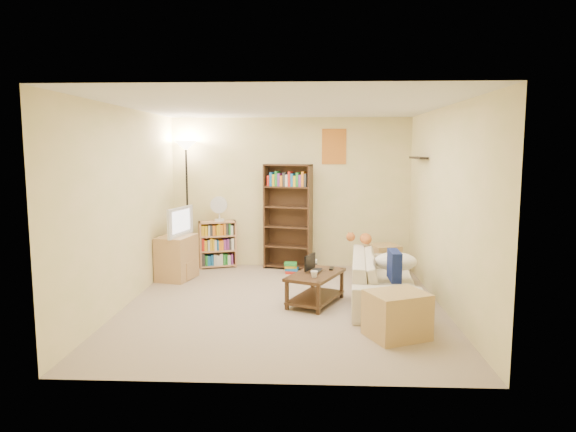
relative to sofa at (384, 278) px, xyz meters
The scene contains 19 objects.
room 1.86m from the sofa, behind, with size 4.50×4.54×2.52m.
sofa is the anchor object (origin of this frame).
navy_pillow 0.53m from the sofa, 82.65° to the right, with size 0.40×0.12×0.36m, color navy.
cream_blanket 0.27m from the sofa, 13.25° to the left, with size 0.56×0.40×0.24m, color white.
tabby_cat 0.92m from the sofa, 103.43° to the left, with size 0.48×0.20×0.16m.
coffee_table 0.91m from the sofa, 169.71° to the right, with size 0.82×1.03×0.40m.
laptop 0.86m from the sofa, behind, with size 0.25×0.32×0.02m, color black.
laptop_screen 0.99m from the sofa, behind, with size 0.01×0.30×0.20m, color white.
mug 1.00m from the sofa, 156.65° to the right, with size 0.10×0.10×0.08m, color white.
tv_remote 0.69m from the sofa, behind, with size 0.05×0.16×0.02m, color black.
tv_stand 3.16m from the sofa, 161.47° to the left, with size 0.45×0.62×0.67m, color tan.
television 3.22m from the sofa, 161.47° to the left, with size 0.27×0.77×0.44m, color black.
tall_bookshelf 2.32m from the sofa, 126.66° to the left, with size 0.82×0.44×1.73m.
short_bookshelf 3.12m from the sofa, 144.09° to the left, with size 0.66×0.42×0.78m.
desk_fan 3.14m from the sofa, 144.25° to the left, with size 0.28×0.16×0.42m.
floor_lamp 3.79m from the sofa, 148.82° to the left, with size 0.36×0.36×2.12m.
side_table 1.47m from the sofa, 81.58° to the left, with size 0.41×0.41×0.47m, color tan.
end_cabinet 1.32m from the sofa, 91.84° to the right, with size 0.59×0.49×0.49m, color tan.
book_stacks 1.85m from the sofa, 126.57° to the left, with size 0.52×0.20×0.21m.
Camera 1 is at (0.35, -6.37, 1.97)m, focal length 32.00 mm.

